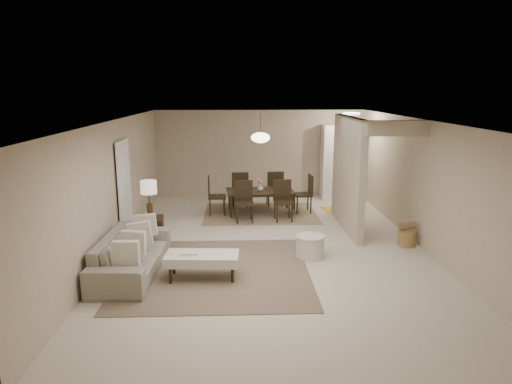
{
  "coord_description": "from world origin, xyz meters",
  "views": [
    {
      "loc": [
        -0.61,
        -8.6,
        3.07
      ],
      "look_at": [
        -0.27,
        0.35,
        1.05
      ],
      "focal_mm": 32.0,
      "sensor_mm": 36.0,
      "label": 1
    }
  ],
  "objects_px": {
    "pantry_cabinet": "(343,162)",
    "dining_table": "(260,202)",
    "side_table": "(151,231)",
    "ottoman_bench": "(202,259)",
    "round_pouf": "(310,247)",
    "sofa": "(132,254)",
    "wicker_basket": "(407,238)"
  },
  "relations": [
    {
      "from": "pantry_cabinet",
      "to": "wicker_basket",
      "type": "distance_m",
      "value": 4.26
    },
    {
      "from": "sofa",
      "to": "round_pouf",
      "type": "bearing_deg",
      "value": -76.9
    },
    {
      "from": "pantry_cabinet",
      "to": "dining_table",
      "type": "xyz_separation_m",
      "value": [
        -2.43,
        -1.62,
        -0.76
      ]
    },
    {
      "from": "round_pouf",
      "to": "dining_table",
      "type": "xyz_separation_m",
      "value": [
        -0.78,
        3.11,
        0.09
      ]
    },
    {
      "from": "side_table",
      "to": "dining_table",
      "type": "relative_size",
      "value": 0.33
    },
    {
      "from": "sofa",
      "to": "dining_table",
      "type": "distance_m",
      "value": 4.41
    },
    {
      "from": "sofa",
      "to": "wicker_basket",
      "type": "height_order",
      "value": "sofa"
    },
    {
      "from": "pantry_cabinet",
      "to": "ottoman_bench",
      "type": "bearing_deg",
      "value": -122.41
    },
    {
      "from": "dining_table",
      "to": "ottoman_bench",
      "type": "bearing_deg",
      "value": -110.01
    },
    {
      "from": "ottoman_bench",
      "to": "side_table",
      "type": "bearing_deg",
      "value": 126.76
    },
    {
      "from": "side_table",
      "to": "pantry_cabinet",
      "type": "bearing_deg",
      "value": 39.23
    },
    {
      "from": "round_pouf",
      "to": "dining_table",
      "type": "distance_m",
      "value": 3.2
    },
    {
      "from": "ottoman_bench",
      "to": "round_pouf",
      "type": "relative_size",
      "value": 2.29
    },
    {
      "from": "ottoman_bench",
      "to": "wicker_basket",
      "type": "bearing_deg",
      "value": 23.74
    },
    {
      "from": "side_table",
      "to": "dining_table",
      "type": "distance_m",
      "value": 3.23
    },
    {
      "from": "round_pouf",
      "to": "side_table",
      "type": "bearing_deg",
      "value": 164.61
    },
    {
      "from": "sofa",
      "to": "side_table",
      "type": "relative_size",
      "value": 4.16
    },
    {
      "from": "ottoman_bench",
      "to": "pantry_cabinet",
      "type": "bearing_deg",
      "value": 60.8
    },
    {
      "from": "side_table",
      "to": "round_pouf",
      "type": "distance_m",
      "value": 3.22
    },
    {
      "from": "ottoman_bench",
      "to": "wicker_basket",
      "type": "distance_m",
      "value": 4.26
    },
    {
      "from": "side_table",
      "to": "wicker_basket",
      "type": "relative_size",
      "value": 1.55
    },
    {
      "from": "wicker_basket",
      "to": "dining_table",
      "type": "height_order",
      "value": "dining_table"
    },
    {
      "from": "pantry_cabinet",
      "to": "dining_table",
      "type": "distance_m",
      "value": 3.02
    },
    {
      "from": "ottoman_bench",
      "to": "wicker_basket",
      "type": "xyz_separation_m",
      "value": [
        3.98,
        1.49,
        -0.19
      ]
    },
    {
      "from": "round_pouf",
      "to": "wicker_basket",
      "type": "bearing_deg",
      "value": 15.85
    },
    {
      "from": "side_table",
      "to": "wicker_basket",
      "type": "height_order",
      "value": "side_table"
    },
    {
      "from": "sofa",
      "to": "side_table",
      "type": "bearing_deg",
      "value": 0.2
    },
    {
      "from": "wicker_basket",
      "to": "pantry_cabinet",
      "type": "bearing_deg",
      "value": 95.51
    },
    {
      "from": "side_table",
      "to": "round_pouf",
      "type": "relative_size",
      "value": 1.03
    },
    {
      "from": "sofa",
      "to": "pantry_cabinet",
      "type": "bearing_deg",
      "value": -39.79
    },
    {
      "from": "round_pouf",
      "to": "wicker_basket",
      "type": "xyz_separation_m",
      "value": [
        2.05,
        0.58,
        -0.06
      ]
    },
    {
      "from": "ottoman_bench",
      "to": "round_pouf",
      "type": "bearing_deg",
      "value": 28.41
    }
  ]
}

